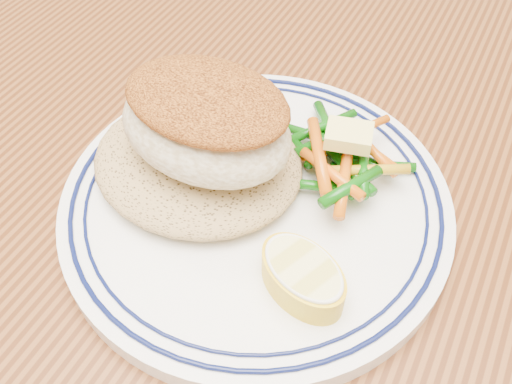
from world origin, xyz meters
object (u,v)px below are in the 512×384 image
object	(u,v)px
dining_table	(280,334)
fish_fillet	(206,121)
plate	(256,202)
rice_pilaf	(197,158)
vegetable_pile	(339,156)
lemon_wedge	(303,276)

from	to	relation	value
dining_table	fish_fillet	world-z (taller)	fish_fillet
plate	fish_fillet	world-z (taller)	fish_fillet
plate	rice_pilaf	xyz separation A→B (m)	(-0.04, 0.00, 0.02)
dining_table	vegetable_pile	distance (m)	0.15
rice_pilaf	dining_table	bearing A→B (deg)	-20.54
plate	lemon_wedge	bearing A→B (deg)	-41.53
dining_table	fish_fillet	bearing A→B (deg)	156.65
fish_fillet	rice_pilaf	bearing A→B (deg)	-175.20
dining_table	lemon_wedge	world-z (taller)	lemon_wedge
dining_table	plate	distance (m)	0.12
plate	vegetable_pile	bearing A→B (deg)	50.56
dining_table	rice_pilaf	size ratio (longest dim) A/B	10.63
vegetable_pile	plate	bearing A→B (deg)	-129.44
plate	rice_pilaf	bearing A→B (deg)	177.88
rice_pilaf	fish_fillet	distance (m)	0.04
rice_pilaf	fish_fillet	world-z (taller)	fish_fillet
dining_table	lemon_wedge	xyz separation A→B (m)	(0.02, -0.02, 0.12)
fish_fillet	lemon_wedge	bearing A→B (deg)	-29.32
rice_pilaf	fish_fillet	size ratio (longest dim) A/B	1.21
rice_pilaf	lemon_wedge	size ratio (longest dim) A/B	2.07
rice_pilaf	lemon_wedge	world-z (taller)	rice_pilaf
vegetable_pile	lemon_wedge	size ratio (longest dim) A/B	1.49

